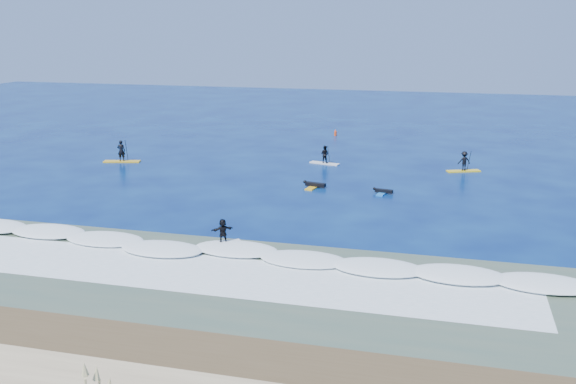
% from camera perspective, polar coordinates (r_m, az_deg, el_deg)
% --- Properties ---
extents(ground, '(160.00, 160.00, 0.00)m').
position_cam_1_polar(ground, '(44.93, -1.90, -1.16)').
color(ground, '#031349').
rests_on(ground, ground).
extents(wet_sand_strip, '(90.00, 5.00, 0.08)m').
position_cam_1_polar(wet_sand_strip, '(26.45, -15.49, -13.64)').
color(wet_sand_strip, '#4B3A23').
rests_on(wet_sand_strip, ground).
extents(shallow_water, '(90.00, 13.00, 0.01)m').
position_cam_1_polar(shallow_water, '(32.47, -8.92, -7.74)').
color(shallow_water, '#3B5142').
rests_on(shallow_water, ground).
extents(breaking_wave, '(40.00, 6.00, 0.30)m').
position_cam_1_polar(breaking_wave, '(35.92, -6.41, -5.41)').
color(breaking_wave, white).
rests_on(breaking_wave, ground).
extents(whitewater, '(34.00, 5.00, 0.02)m').
position_cam_1_polar(whitewater, '(33.32, -8.24, -7.12)').
color(whitewater, silver).
rests_on(whitewater, ground).
extents(sup_paddler_left, '(3.42, 1.60, 2.33)m').
position_cam_1_polar(sup_paddler_left, '(60.63, -14.58, 3.28)').
color(sup_paddler_left, gold).
rests_on(sup_paddler_left, ground).
extents(sup_paddler_center, '(2.83, 1.34, 1.93)m').
position_cam_1_polar(sup_paddler_center, '(57.96, 3.28, 3.21)').
color(sup_paddler_center, silver).
rests_on(sup_paddler_center, ground).
extents(sup_paddler_right, '(2.95, 1.77, 2.03)m').
position_cam_1_polar(sup_paddler_right, '(56.86, 15.38, 2.55)').
color(sup_paddler_right, gold).
rests_on(sup_paddler_right, ground).
extents(prone_paddler_near, '(1.85, 2.40, 0.49)m').
position_cam_1_polar(prone_paddler_near, '(49.73, 2.36, 0.61)').
color(prone_paddler_near, gold).
rests_on(prone_paddler_near, ground).
extents(prone_paddler_far, '(1.54, 1.99, 0.40)m').
position_cam_1_polar(prone_paddler_far, '(48.41, 8.43, 0.03)').
color(prone_paddler_far, blue).
rests_on(prone_paddler_far, ground).
extents(wave_surfer, '(1.98, 1.75, 1.51)m').
position_cam_1_polar(wave_surfer, '(36.59, -5.82, -3.60)').
color(wave_surfer, silver).
rests_on(wave_surfer, breaking_wave).
extents(marker_buoy, '(0.31, 0.31, 0.74)m').
position_cam_1_polar(marker_buoy, '(72.80, 4.24, 5.27)').
color(marker_buoy, red).
rests_on(marker_buoy, ground).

